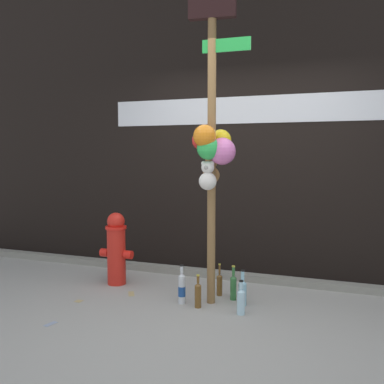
% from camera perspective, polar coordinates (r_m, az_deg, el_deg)
% --- Properties ---
extents(ground_plane, '(14.00, 14.00, 0.00)m').
position_cam_1_polar(ground_plane, '(3.87, 2.42, -16.79)').
color(ground_plane, '#9E9B93').
extents(building_wall, '(10.00, 0.21, 3.95)m').
position_cam_1_polar(building_wall, '(5.25, 8.16, 10.90)').
color(building_wall, black).
rests_on(building_wall, ground_plane).
extents(curb_strip, '(8.00, 0.12, 0.08)m').
position_cam_1_polar(curb_strip, '(4.99, 6.79, -11.23)').
color(curb_strip, gray).
rests_on(curb_strip, ground_plane).
extents(memorial_post, '(0.59, 0.57, 3.04)m').
position_cam_1_polar(memorial_post, '(4.00, 2.75, 8.34)').
color(memorial_post, olive).
rests_on(memorial_post, ground_plane).
extents(fire_hydrant, '(0.39, 0.23, 0.80)m').
position_cam_1_polar(fire_hydrant, '(4.82, -10.11, -7.39)').
color(fire_hydrant, red).
rests_on(fire_hydrant, ground_plane).
extents(bottle_0, '(0.06, 0.06, 0.32)m').
position_cam_1_polar(bottle_0, '(4.11, 0.81, -13.55)').
color(bottle_0, brown).
rests_on(bottle_0, ground_plane).
extents(bottle_1, '(0.08, 0.08, 0.34)m').
position_cam_1_polar(bottle_1, '(4.19, 6.78, -13.09)').
color(bottle_1, '#93CCE0').
rests_on(bottle_1, ground_plane).
extents(bottle_2, '(0.07, 0.07, 0.38)m').
position_cam_1_polar(bottle_2, '(4.21, -1.37, -12.78)').
color(bottle_2, silver).
rests_on(bottle_2, ground_plane).
extents(bottle_3, '(0.06, 0.06, 0.34)m').
position_cam_1_polar(bottle_3, '(4.33, 5.56, -12.46)').
color(bottle_3, '#337038').
rests_on(bottle_3, ground_plane).
extents(bottle_4, '(0.06, 0.06, 0.33)m').
position_cam_1_polar(bottle_4, '(4.45, 3.70, -12.17)').
color(bottle_4, brown).
rests_on(bottle_4, ground_plane).
extents(bottle_5, '(0.07, 0.07, 0.31)m').
position_cam_1_polar(bottle_5, '(3.97, 6.58, -14.24)').
color(bottle_5, '#B2DBEA').
rests_on(bottle_5, ground_plane).
extents(litter_0, '(0.07, 0.07, 0.01)m').
position_cam_1_polar(litter_0, '(4.45, -14.95, -13.93)').
color(litter_0, tan).
rests_on(litter_0, ground_plane).
extents(litter_1, '(0.13, 0.16, 0.01)m').
position_cam_1_polar(litter_1, '(4.56, -8.14, -13.33)').
color(litter_1, tan).
rests_on(litter_1, ground_plane).
extents(litter_3, '(0.07, 0.12, 0.01)m').
position_cam_1_polar(litter_3, '(3.97, -18.44, -16.41)').
color(litter_3, '#8C99B2').
rests_on(litter_3, ground_plane).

